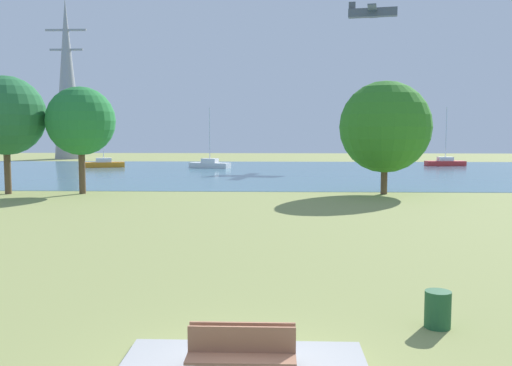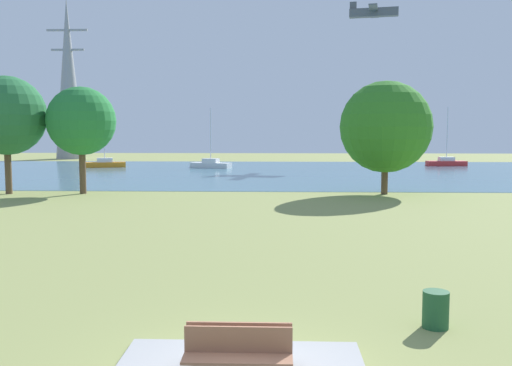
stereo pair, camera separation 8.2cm
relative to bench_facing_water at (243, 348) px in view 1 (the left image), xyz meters
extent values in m
plane|color=#8C9351|center=(0.00, 21.73, -0.47)|extent=(160.00, 160.00, 0.00)
cube|color=#B6A48F|center=(-0.60, 0.05, -0.17)|extent=(0.24, 0.44, 0.40)
cube|color=#B6A48F|center=(0.60, 0.05, -0.17)|extent=(0.24, 0.44, 0.40)
cube|color=#8A5A42|center=(0.00, 0.05, 0.06)|extent=(1.80, 0.48, 0.05)
cube|color=#8A5A42|center=(0.00, -0.16, 0.30)|extent=(1.80, 0.05, 0.44)
cube|color=#8A5A42|center=(0.00, -0.59, 0.06)|extent=(1.80, 0.48, 0.05)
cube|color=#8A5A42|center=(0.00, -0.37, 0.30)|extent=(1.80, 0.05, 0.44)
cylinder|color=#1E512D|center=(4.05, 2.49, -0.07)|extent=(0.56, 0.56, 0.80)
cube|color=teal|center=(0.00, 49.73, -0.46)|extent=(140.00, 40.00, 0.02)
cube|color=white|center=(-7.21, 55.65, -0.15)|extent=(5.03, 3.01, 0.60)
cube|color=white|center=(-7.21, 55.65, 0.40)|extent=(2.06, 1.64, 0.50)
cylinder|color=silver|center=(-7.21, 55.65, 3.35)|extent=(0.10, 0.10, 6.39)
cube|color=red|center=(21.57, 60.85, -0.15)|extent=(4.90, 1.85, 0.60)
cube|color=white|center=(21.57, 60.85, 0.40)|extent=(1.88, 1.23, 0.50)
cylinder|color=silver|center=(21.57, 60.85, 3.48)|extent=(0.10, 0.10, 6.67)
cube|color=orange|center=(-20.01, 56.43, -0.15)|extent=(5.03, 2.89, 0.60)
cube|color=white|center=(-20.01, 56.43, 0.40)|extent=(2.05, 1.59, 0.50)
cylinder|color=silver|center=(-20.01, 56.43, 3.03)|extent=(0.10, 0.10, 5.75)
cylinder|color=brown|center=(-17.69, 27.83, 1.25)|extent=(0.44, 0.44, 3.45)
sphere|color=#256939|center=(-17.69, 27.83, 4.84)|extent=(5.34, 5.34, 5.34)
cylinder|color=brown|center=(-12.68, 28.16, 1.20)|extent=(0.44, 0.44, 3.33)
sphere|color=#247835|center=(-12.68, 28.16, 4.48)|extent=(4.63, 4.63, 4.63)
cylinder|color=brown|center=(7.86, 28.60, 0.73)|extent=(0.44, 0.44, 2.39)
sphere|color=#2F7824|center=(7.86, 28.60, 4.08)|extent=(6.15, 6.15, 6.15)
cone|color=gray|center=(-32.17, 77.88, 12.01)|extent=(4.40, 4.40, 24.96)
cube|color=gray|center=(-32.17, 77.88, 19.50)|extent=(6.40, 0.30, 0.30)
cube|color=gray|center=(-32.17, 77.88, 16.50)|extent=(5.20, 0.30, 0.30)
cube|color=#4C5156|center=(13.33, 67.26, 19.57)|extent=(6.49, 2.31, 1.10)
cube|color=#4C5156|center=(13.33, 67.26, 19.77)|extent=(2.70, 8.45, 0.16)
cube|color=#4C5156|center=(10.66, 67.79, 20.37)|extent=(0.91, 0.29, 1.50)
camera|label=1|loc=(0.57, -9.36, 3.73)|focal=39.22mm
camera|label=2|loc=(0.65, -9.35, 3.73)|focal=39.22mm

